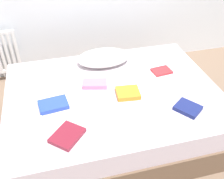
{
  "coord_description": "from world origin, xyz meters",
  "views": [
    {
      "loc": [
        -0.49,
        -1.85,
        1.97
      ],
      "look_at": [
        0.0,
        0.05,
        0.48
      ],
      "focal_mm": 41.62,
      "sensor_mm": 36.0,
      "label": 1
    }
  ],
  "objects_px": {
    "textbook_pink": "(95,84)",
    "textbook_blue": "(53,105)",
    "textbook_navy": "(188,108)",
    "textbook_red": "(162,71)",
    "bed": "(113,111)",
    "textbook_maroon": "(67,135)",
    "pillow": "(104,58)",
    "textbook_white": "(30,127)",
    "textbook_orange": "(128,93)"
  },
  "relations": [
    {
      "from": "textbook_pink",
      "to": "textbook_blue",
      "type": "bearing_deg",
      "value": -139.64
    },
    {
      "from": "textbook_navy",
      "to": "textbook_red",
      "type": "bearing_deg",
      "value": 142.27
    },
    {
      "from": "bed",
      "to": "textbook_maroon",
      "type": "distance_m",
      "value": 0.72
    },
    {
      "from": "bed",
      "to": "textbook_maroon",
      "type": "relative_size",
      "value": 8.45
    },
    {
      "from": "pillow",
      "to": "textbook_white",
      "type": "relative_size",
      "value": 2.94
    },
    {
      "from": "textbook_pink",
      "to": "textbook_white",
      "type": "bearing_deg",
      "value": -130.54
    },
    {
      "from": "bed",
      "to": "textbook_blue",
      "type": "xyz_separation_m",
      "value": [
        -0.55,
        -0.08,
        0.27
      ]
    },
    {
      "from": "textbook_navy",
      "to": "textbook_orange",
      "type": "bearing_deg",
      "value": -162.73
    },
    {
      "from": "pillow",
      "to": "textbook_white",
      "type": "distance_m",
      "value": 1.12
    },
    {
      "from": "textbook_orange",
      "to": "bed",
      "type": "bearing_deg",
      "value": 147.96
    },
    {
      "from": "textbook_blue",
      "to": "textbook_white",
      "type": "height_order",
      "value": "textbook_white"
    },
    {
      "from": "pillow",
      "to": "textbook_navy",
      "type": "height_order",
      "value": "pillow"
    },
    {
      "from": "textbook_orange",
      "to": "textbook_blue",
      "type": "relative_size",
      "value": 0.85
    },
    {
      "from": "textbook_orange",
      "to": "textbook_navy",
      "type": "relative_size",
      "value": 1.03
    },
    {
      "from": "bed",
      "to": "textbook_pink",
      "type": "bearing_deg",
      "value": 140.22
    },
    {
      "from": "textbook_maroon",
      "to": "textbook_white",
      "type": "relative_size",
      "value": 1.24
    },
    {
      "from": "textbook_navy",
      "to": "textbook_white",
      "type": "bearing_deg",
      "value": -130.45
    },
    {
      "from": "textbook_blue",
      "to": "textbook_orange",
      "type": "bearing_deg",
      "value": -7.5
    },
    {
      "from": "pillow",
      "to": "bed",
      "type": "bearing_deg",
      "value": -92.6
    },
    {
      "from": "textbook_orange",
      "to": "textbook_maroon",
      "type": "distance_m",
      "value": 0.7
    },
    {
      "from": "textbook_red",
      "to": "textbook_pink",
      "type": "height_order",
      "value": "textbook_pink"
    },
    {
      "from": "textbook_red",
      "to": "textbook_maroon",
      "type": "bearing_deg",
      "value": -154.69
    },
    {
      "from": "bed",
      "to": "textbook_pink",
      "type": "xyz_separation_m",
      "value": [
        -0.15,
        0.12,
        0.27
      ]
    },
    {
      "from": "pillow",
      "to": "textbook_red",
      "type": "distance_m",
      "value": 0.62
    },
    {
      "from": "textbook_red",
      "to": "bed",
      "type": "bearing_deg",
      "value": -168.22
    },
    {
      "from": "bed",
      "to": "textbook_red",
      "type": "distance_m",
      "value": 0.65
    },
    {
      "from": "textbook_orange",
      "to": "textbook_blue",
      "type": "distance_m",
      "value": 0.67
    },
    {
      "from": "bed",
      "to": "textbook_white",
      "type": "relative_size",
      "value": 10.49
    },
    {
      "from": "bed",
      "to": "textbook_orange",
      "type": "height_order",
      "value": "textbook_orange"
    },
    {
      "from": "textbook_navy",
      "to": "pillow",
      "type": "bearing_deg",
      "value": 173.76
    },
    {
      "from": "pillow",
      "to": "textbook_pink",
      "type": "relative_size",
      "value": 2.45
    },
    {
      "from": "bed",
      "to": "textbook_white",
      "type": "bearing_deg",
      "value": -157.44
    },
    {
      "from": "textbook_blue",
      "to": "textbook_red",
      "type": "bearing_deg",
      "value": 6.72
    },
    {
      "from": "textbook_orange",
      "to": "textbook_blue",
      "type": "xyz_separation_m",
      "value": [
        -0.67,
        0.01,
        -0.0
      ]
    },
    {
      "from": "textbook_maroon",
      "to": "pillow",
      "type": "bearing_deg",
      "value": 15.01
    },
    {
      "from": "pillow",
      "to": "textbook_orange",
      "type": "bearing_deg",
      "value": -81.31
    },
    {
      "from": "textbook_navy",
      "to": "textbook_white",
      "type": "relative_size",
      "value": 1.05
    },
    {
      "from": "textbook_white",
      "to": "textbook_pink",
      "type": "relative_size",
      "value": 0.83
    },
    {
      "from": "textbook_pink",
      "to": "bed",
      "type": "bearing_deg",
      "value": -26.33
    },
    {
      "from": "textbook_navy",
      "to": "textbook_blue",
      "type": "xyz_separation_m",
      "value": [
        -1.1,
        0.33,
        0.0
      ]
    },
    {
      "from": "textbook_maroon",
      "to": "textbook_blue",
      "type": "distance_m",
      "value": 0.39
    },
    {
      "from": "textbook_red",
      "to": "textbook_navy",
      "type": "relative_size",
      "value": 0.94
    },
    {
      "from": "textbook_orange",
      "to": "textbook_pink",
      "type": "height_order",
      "value": "same"
    },
    {
      "from": "pillow",
      "to": "textbook_white",
      "type": "bearing_deg",
      "value": -133.56
    },
    {
      "from": "pillow",
      "to": "textbook_pink",
      "type": "height_order",
      "value": "pillow"
    },
    {
      "from": "bed",
      "to": "pillow",
      "type": "bearing_deg",
      "value": 87.4
    },
    {
      "from": "bed",
      "to": "textbook_orange",
      "type": "relative_size",
      "value": 9.67
    },
    {
      "from": "textbook_red",
      "to": "textbook_white",
      "type": "relative_size",
      "value": 0.99
    },
    {
      "from": "bed",
      "to": "textbook_orange",
      "type": "xyz_separation_m",
      "value": [
        0.11,
        -0.09,
        0.27
      ]
    },
    {
      "from": "textbook_red",
      "to": "textbook_navy",
      "type": "height_order",
      "value": "textbook_navy"
    }
  ]
}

